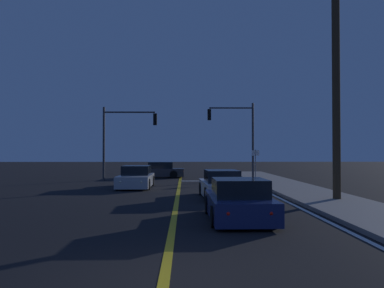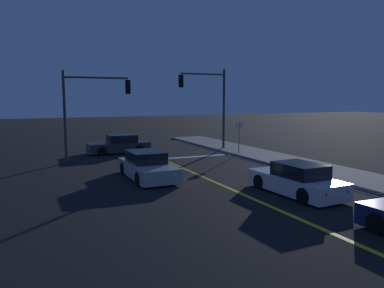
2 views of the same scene
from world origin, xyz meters
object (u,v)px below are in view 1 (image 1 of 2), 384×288
traffic_signal_near_right (237,129)px  car_distant_tail_charcoal (158,171)px  traffic_signal_far_left (123,131)px  utility_pole_right (336,71)px  car_following_oncoming_white (221,186)px  car_far_approaching_silver (136,178)px  street_sign_corner (255,160)px  car_lead_oncoming_navy (239,202)px

traffic_signal_near_right → car_distant_tail_charcoal: bearing=-13.9°
traffic_signal_far_left → utility_pole_right: size_ratio=0.50×
car_following_oncoming_white → traffic_signal_near_right: traffic_signal_near_right is taller
car_far_approaching_silver → traffic_signal_near_right: traffic_signal_near_right is taller
car_distant_tail_charcoal → utility_pole_right: utility_pole_right is taller
traffic_signal_far_left → car_following_oncoming_white: bearing=-61.3°
car_following_oncoming_white → car_far_approaching_silver: size_ratio=0.97×
car_distant_tail_charcoal → street_sign_corner: size_ratio=1.90×
car_lead_oncoming_navy → traffic_signal_near_right: (2.52, 19.29, 3.51)m
car_following_oncoming_white → street_sign_corner: street_sign_corner is taller
car_lead_oncoming_navy → car_distant_tail_charcoal: (-3.98, 20.90, -0.00)m
car_far_approaching_silver → traffic_signal_far_left: 7.17m
traffic_signal_near_right → car_lead_oncoming_navy: bearing=82.6°
car_lead_oncoming_navy → utility_pole_right: 8.41m
car_following_oncoming_white → traffic_signal_near_right: (2.53, 13.23, 3.51)m
street_sign_corner → utility_pole_right: bearing=-83.4°
traffic_signal_near_right → street_sign_corner: traffic_signal_near_right is taller
car_distant_tail_charcoal → traffic_signal_far_left: size_ratio=0.79×
street_sign_corner → car_distant_tail_charcoal: bearing=149.5°
car_distant_tail_charcoal → car_following_oncoming_white: size_ratio=0.99×
car_lead_oncoming_navy → street_sign_corner: size_ratio=1.78×
car_following_oncoming_white → street_sign_corner: 11.05m
utility_pole_right → car_lead_oncoming_navy: bearing=-137.9°
traffic_signal_near_right → utility_pole_right: utility_pole_right is taller
car_lead_oncoming_navy → car_distant_tail_charcoal: 21.28m
car_distant_tail_charcoal → traffic_signal_far_left: 5.07m
car_distant_tail_charcoal → traffic_signal_near_right: 7.56m
car_lead_oncoming_navy → car_following_oncoming_white: (-0.01, 6.06, -0.00)m
car_lead_oncoming_navy → car_far_approaching_silver: 12.64m
car_far_approaching_silver → traffic_signal_far_left: size_ratio=0.82×
car_lead_oncoming_navy → traffic_signal_near_right: size_ratio=0.68×
car_following_oncoming_white → traffic_signal_near_right: bearing=76.5°
street_sign_corner → car_far_approaching_silver: bearing=-150.0°
traffic_signal_far_left → street_sign_corner: bearing=-8.0°
car_following_oncoming_white → utility_pole_right: size_ratio=0.40×
car_distant_tail_charcoal → car_following_oncoming_white: same height
utility_pole_right → traffic_signal_near_right: bearing=99.1°
car_following_oncoming_white → traffic_signal_near_right: 13.92m
utility_pole_right → car_far_approaching_silver: bearing=143.0°
car_following_oncoming_white → car_distant_tail_charcoal: bearing=102.3°
car_far_approaching_silver → utility_pole_right: 13.15m
car_lead_oncoming_navy → street_sign_corner: bearing=77.3°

